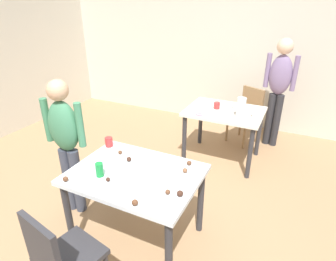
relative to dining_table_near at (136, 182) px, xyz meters
name	(u,v)px	position (x,y,z in m)	size (l,w,h in m)	color
ground_plane	(135,232)	(-0.07, 0.04, -0.65)	(6.40, 6.40, 0.00)	#9E7A56
wall_back	(229,51)	(-0.07, 3.24, 0.65)	(6.40, 0.10, 2.60)	beige
dining_table_near	(136,182)	(0.00, 0.00, 0.00)	(1.11, 0.83, 0.75)	silver
dining_table_far	(224,118)	(0.29, 1.82, -0.01)	(1.01, 0.78, 0.75)	silver
chair_near_table	(60,256)	(-0.13, -0.79, -0.15)	(0.47, 0.47, 0.87)	#2D2D33
chair_far_table	(247,112)	(0.48, 2.56, -0.15)	(0.53, 0.53, 0.87)	olive
person_girl_near	(66,138)	(-0.84, 0.07, 0.22)	(0.46, 0.24, 1.46)	#383D4C
person_adult_far	(279,84)	(0.87, 2.61, 0.34)	(0.46, 0.24, 1.64)	#28282D
mixing_bowl	(152,163)	(0.09, 0.15, 0.14)	(0.16, 0.16, 0.08)	white
soda_can	(100,170)	(-0.24, -0.17, 0.16)	(0.07, 0.07, 0.12)	#198438
fork_near	(96,164)	(-0.39, -0.03, 0.10)	(0.17, 0.02, 0.01)	silver
cup_near_0	(109,142)	(-0.49, 0.30, 0.15)	(0.08, 0.08, 0.10)	red
cake_ball_0	(168,192)	(0.38, -0.14, 0.12)	(0.04, 0.04, 0.04)	brown
cake_ball_1	(129,159)	(-0.15, 0.14, 0.12)	(0.04, 0.04, 0.04)	#3D2319
cake_ball_2	(135,203)	(0.23, -0.36, 0.13)	(0.05, 0.05, 0.05)	brown
cake_ball_3	(185,170)	(0.39, 0.19, 0.12)	(0.04, 0.04, 0.04)	brown
cake_ball_4	(108,179)	(-0.13, -0.21, 0.12)	(0.04, 0.04, 0.04)	#3D2319
cake_ball_5	(180,193)	(0.48, -0.13, 0.13)	(0.05, 0.05, 0.05)	#3D2319
cake_ball_6	(120,152)	(-0.30, 0.21, 0.12)	(0.04, 0.04, 0.04)	brown
cake_ball_7	(65,179)	(-0.45, -0.36, 0.12)	(0.05, 0.05, 0.05)	brown
cake_ball_8	(189,163)	(0.38, 0.32, 0.12)	(0.04, 0.04, 0.04)	brown
pitcher_far	(241,108)	(0.54, 1.66, 0.23)	(0.11, 0.11, 0.26)	white
cup_far_0	(256,113)	(0.72, 1.72, 0.16)	(0.09, 0.09, 0.12)	white
cup_far_1	(217,105)	(0.18, 1.83, 0.15)	(0.08, 0.08, 0.09)	red
donut_far_0	(206,112)	(0.10, 1.61, 0.12)	(0.13, 0.13, 0.04)	white
donut_far_1	(243,120)	(0.60, 1.53, 0.12)	(0.13, 0.13, 0.04)	white
donut_far_2	(200,114)	(0.05, 1.50, 0.12)	(0.11, 0.11, 0.03)	pink
donut_far_3	(236,107)	(0.41, 1.97, 0.12)	(0.12, 0.12, 0.04)	white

